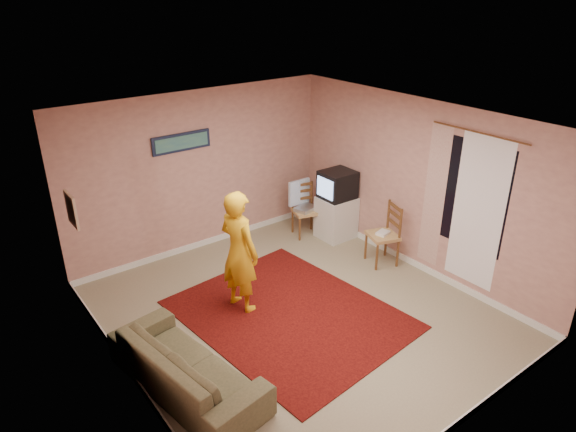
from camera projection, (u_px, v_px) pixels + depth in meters
ground at (297, 313)px, 6.89m from camera, size 5.00×5.00×0.00m
wall_back at (201, 172)px, 8.16m from camera, size 4.50×0.02×2.60m
wall_front at (472, 324)px, 4.54m from camera, size 4.50×0.02×2.60m
wall_left at (121, 285)px, 5.11m from camera, size 0.02×5.00×2.60m
wall_right at (417, 186)px, 7.59m from camera, size 0.02×5.00×2.60m
ceiling at (299, 123)px, 5.81m from camera, size 4.50×5.00×0.02m
baseboard_back at (206, 242)px, 8.67m from camera, size 4.50×0.02×0.10m
baseboard_front at (452, 427)px, 5.07m from camera, size 4.50×0.02×0.10m
baseboard_left at (137, 382)px, 5.64m from camera, size 0.02×5.00×0.10m
baseboard_right at (408, 260)px, 8.10m from camera, size 0.02×5.00×0.10m
window at (471, 195)px, 6.87m from camera, size 0.01×1.10×1.50m
curtain_sheer at (478, 213)px, 6.84m from camera, size 0.01×0.75×2.10m
curtain_floral at (434, 197)px, 7.33m from camera, size 0.01×0.35×2.10m
curtain_rod at (479, 133)px, 6.48m from camera, size 0.02×1.40×0.02m
picture_back at (182, 142)px, 7.74m from camera, size 0.95×0.04×0.28m
picture_left at (72, 210)px, 6.19m from camera, size 0.04×0.38×0.42m
area_rug at (289, 314)px, 6.86m from camera, size 2.58×3.10×0.02m
tv_cabinet at (336, 217)px, 8.82m from camera, size 0.58×0.53×0.74m
crt_tv at (337, 185)px, 8.57m from camera, size 0.56×0.49×0.47m
chair_a at (306, 205)px, 8.81m from camera, size 0.51×0.50×0.50m
dvd_player at (306, 208)px, 8.83m from camera, size 0.42×0.34×0.06m
blue_throw at (299, 192)px, 8.87m from camera, size 0.42×0.05×0.44m
chair_b at (383, 228)px, 7.89m from camera, size 0.54×0.55×0.53m
game_console at (383, 233)px, 7.93m from camera, size 0.24×0.19×0.04m
sofa at (187, 366)px, 5.52m from camera, size 1.07×2.08×0.58m
person at (239, 252)px, 6.69m from camera, size 0.52×0.69×1.70m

